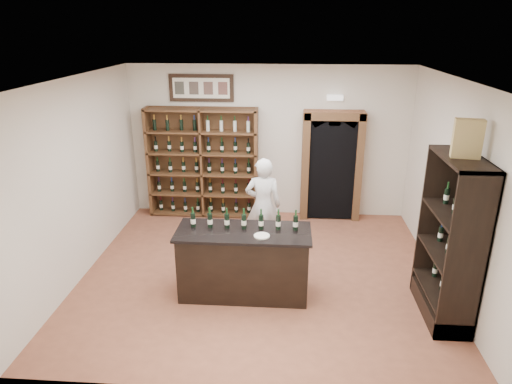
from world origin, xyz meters
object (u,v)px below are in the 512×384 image
Objects in this scene: counter_bottle_0 at (193,220)px; wine_crate at (468,139)px; shopkeeper at (263,205)px; tasting_counter at (244,263)px; side_cabinet at (449,264)px; wine_shelf at (203,162)px.

wine_crate reaches higher than counter_bottle_0.
shopkeeper is 3.43m from wine_crate.
tasting_counter is 2.75m from side_cabinet.
wine_crate is at bearing -40.67° from wine_shelf.
wine_crate is at bearing -6.75° from counter_bottle_0.
wine_shelf is 5.02m from side_cabinet.
tasting_counter is 1.44m from shopkeeper.
counter_bottle_0 is 0.14× the size of side_cabinet.
tasting_counter is at bearing -6.22° from counter_bottle_0.
wine_crate reaches higher than tasting_counter.
tasting_counter is at bearing -69.44° from wine_shelf.
tasting_counter is at bearing -176.25° from wine_crate.
wine_shelf reaches higher than tasting_counter.
tasting_counter is 1.14× the size of shopkeeper.
side_cabinet reaches higher than shopkeeper.
counter_bottle_0 is 3.48m from side_cabinet.
side_cabinet is 1.33× the size of shopkeeper.
wine_shelf is 1.00× the size of side_cabinet.
side_cabinet is at bearing -6.28° from tasting_counter.
side_cabinet reaches higher than tasting_counter.
counter_bottle_0 is 0.18× the size of shopkeeper.
wine_shelf and side_cabinet have the same top height.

